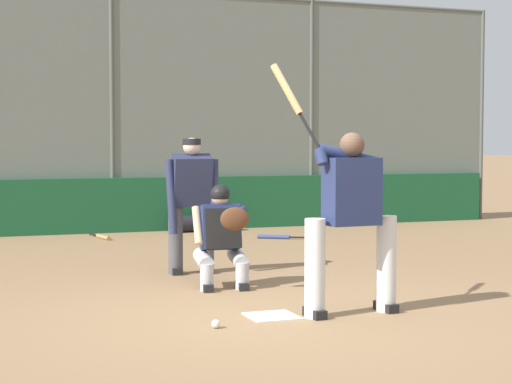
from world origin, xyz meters
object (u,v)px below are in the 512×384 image
(spare_bat_near_backstop, at_px, (278,237))
(catcher_behind_plate, at_px, (222,235))
(umpire_home, at_px, (192,201))
(spare_bat_by_padding, at_px, (102,237))
(baseball_loose, at_px, (216,324))
(equipment_bag_dugout_side, at_px, (203,223))
(batter_at_plate, at_px, (350,215))
(spare_bat_first_base_side, at_px, (213,243))

(spare_bat_near_backstop, bearing_deg, catcher_behind_plate, 93.97)
(umpire_home, height_order, spare_bat_by_padding, umpire_home)
(spare_bat_by_padding, distance_m, baseball_loose, 6.96)
(spare_bat_near_backstop, xyz_separation_m, equipment_bag_dugout_side, (0.81, -1.50, 0.11))
(spare_bat_near_backstop, xyz_separation_m, spare_bat_by_padding, (2.65, -1.00, -0.00))
(baseball_loose, relative_size, equipment_bag_dugout_side, 0.06)
(batter_at_plate, bearing_deg, catcher_behind_plate, -72.23)
(baseball_loose, bearing_deg, batter_at_plate, -173.60)
(batter_at_plate, relative_size, spare_bat_near_backstop, 2.84)
(spare_bat_first_base_side, height_order, baseball_loose, baseball_loose)
(catcher_behind_plate, distance_m, baseball_loose, 2.05)
(batter_at_plate, xyz_separation_m, catcher_behind_plate, (0.66, -1.72, -0.32))
(umpire_home, xyz_separation_m, equipment_bag_dugout_side, (-1.46, -4.54, -0.71))
(catcher_behind_plate, relative_size, equipment_bag_dugout_side, 0.89)
(spare_bat_near_backstop, bearing_deg, umpire_home, 85.89)
(equipment_bag_dugout_side, bearing_deg, batter_at_plate, 83.97)
(umpire_home, distance_m, equipment_bag_dugout_side, 4.83)
(batter_at_plate, distance_m, spare_bat_by_padding, 6.95)
(umpire_home, bearing_deg, spare_bat_by_padding, -80.06)
(spare_bat_by_padding, relative_size, equipment_bag_dugout_side, 0.68)
(spare_bat_first_base_side, distance_m, equipment_bag_dugout_side, 1.93)
(catcher_behind_plate, distance_m, spare_bat_by_padding, 5.13)
(spare_bat_near_backstop, bearing_deg, baseball_loose, 96.81)
(spare_bat_by_padding, bearing_deg, batter_at_plate, -2.53)
(batter_at_plate, distance_m, catcher_behind_plate, 1.87)
(batter_at_plate, xyz_separation_m, equipment_bag_dugout_side, (-0.77, -7.31, -0.75))
(umpire_home, height_order, spare_bat_first_base_side, umpire_home)
(batter_at_plate, height_order, baseball_loose, batter_at_plate)
(catcher_behind_plate, bearing_deg, spare_bat_near_backstop, -112.52)
(equipment_bag_dugout_side, bearing_deg, spare_bat_first_base_side, 78.36)
(batter_at_plate, height_order, spare_bat_by_padding, batter_at_plate)
(spare_bat_by_padding, bearing_deg, spare_bat_first_base_side, 34.69)
(spare_bat_by_padding, bearing_deg, catcher_behind_plate, -6.84)
(umpire_home, distance_m, spare_bat_first_base_side, 2.98)
(baseball_loose, distance_m, equipment_bag_dugout_side, 7.74)
(catcher_behind_plate, height_order, spare_bat_near_backstop, catcher_behind_plate)
(baseball_loose, height_order, equipment_bag_dugout_side, equipment_bag_dugout_side)
(batter_at_plate, bearing_deg, baseball_loose, 3.30)
(baseball_loose, xyz_separation_m, equipment_bag_dugout_side, (-2.08, -7.46, 0.11))
(catcher_behind_plate, xyz_separation_m, spare_bat_by_padding, (0.41, -5.09, -0.54))
(batter_at_plate, xyz_separation_m, spare_bat_first_base_side, (-0.38, -5.42, -0.86))
(spare_bat_near_backstop, bearing_deg, spare_bat_by_padding, 11.96)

